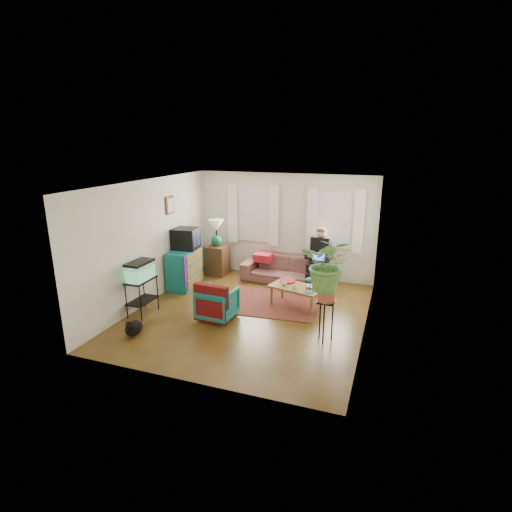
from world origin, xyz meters
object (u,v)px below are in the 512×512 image
at_px(armchair, 218,302).
at_px(plant_stand, 325,321).
at_px(aquarium_stand, 142,297).
at_px(side_table, 217,260).
at_px(sofa, 287,265).
at_px(dresser, 185,268).
at_px(coffee_table, 296,296).

bearing_deg(armchair, plant_stand, 177.64).
relative_size(aquarium_stand, plant_stand, 0.99).
xyz_separation_m(side_table, plant_stand, (3.28, -2.64, -0.01)).
xyz_separation_m(armchair, plant_stand, (2.14, -0.21, 0.03)).
relative_size(aquarium_stand, armchair, 1.07).
distance_m(sofa, side_table, 1.86).
bearing_deg(side_table, sofa, 0.62).
bearing_deg(plant_stand, aquarium_stand, -177.98).
xyz_separation_m(sofa, plant_stand, (1.42, -2.66, -0.05)).
bearing_deg(dresser, plant_stand, -29.02).
bearing_deg(dresser, sofa, 20.81).
bearing_deg(coffee_table, sofa, 127.37).
height_order(armchair, plant_stand, plant_stand).
height_order(side_table, coffee_table, side_table).
bearing_deg(aquarium_stand, armchair, 13.05).
bearing_deg(side_table, armchair, -64.84).
bearing_deg(armchair, aquarium_stand, 15.73).
xyz_separation_m(dresser, plant_stand, (3.62, -1.55, -0.08)).
bearing_deg(coffee_table, side_table, 165.49).
distance_m(side_table, armchair, 2.68).
xyz_separation_m(side_table, aquarium_stand, (-0.35, -2.76, -0.01)).
relative_size(sofa, coffee_table, 2.03).
distance_m(dresser, armchair, 2.00).
bearing_deg(sofa, coffee_table, -63.48).
bearing_deg(sofa, dresser, -149.72).
bearing_deg(aquarium_stand, dresser, 90.10).
height_order(sofa, side_table, sofa).
height_order(coffee_table, plant_stand, plant_stand).
relative_size(dresser, armchair, 1.47).
distance_m(aquarium_stand, plant_stand, 3.63).
relative_size(side_table, dresser, 0.75).
distance_m(dresser, coffee_table, 2.81).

